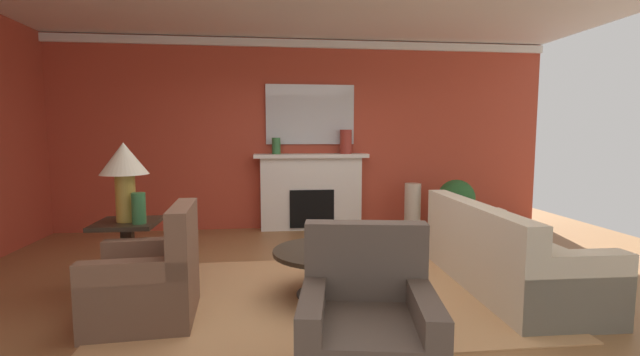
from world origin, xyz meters
TOP-DOWN VIEW (x-y plane):
  - ground_plane at (0.00, 0.00)m, footprint 9.87×9.87m
  - wall_fireplace at (0.00, 2.88)m, footprint 8.19×0.12m
  - crown_moulding at (0.00, 2.80)m, footprint 8.19×0.08m
  - area_rug at (0.04, -0.21)m, footprint 3.78×2.33m
  - fireplace at (0.18, 2.67)m, footprint 1.80×0.35m
  - mantel_mirror at (0.18, 2.79)m, footprint 1.41×0.04m
  - sofa at (1.82, -0.18)m, footprint 0.95×2.12m
  - armchair_near_window at (-1.46, -0.54)m, footprint 0.85×0.85m
  - armchair_facing_fireplace at (0.11, -1.65)m, footprint 0.92×0.92m
  - coffee_table at (0.04, -0.21)m, footprint 1.00×1.00m
  - side_table at (-1.83, 0.10)m, footprint 0.56×0.56m
  - table_lamp at (-1.83, 0.10)m, footprint 0.44×0.44m
  - vase_mantel_left at (-0.37, 2.62)m, footprint 0.13×0.13m
  - vase_on_side_table at (-1.68, -0.02)m, footprint 0.13×0.13m
  - vase_tall_corner at (1.77, 2.37)m, footprint 0.26×0.26m
  - vase_mantel_right at (0.73, 2.62)m, footprint 0.19×0.19m
  - book_red_cover at (0.17, -0.03)m, footprint 0.27×0.18m
  - potted_plant at (2.37, 2.10)m, footprint 0.56×0.56m

SIDE VIEW (x-z plane):
  - ground_plane at x=0.00m, z-range 0.00..0.00m
  - area_rug at x=0.04m, z-range 0.00..0.01m
  - sofa at x=1.82m, z-range -0.13..0.72m
  - armchair_near_window at x=-1.46m, z-range -0.17..0.78m
  - armchair_facing_fireplace at x=0.11m, z-range -0.17..0.78m
  - coffee_table at x=0.04m, z-range 0.11..0.56m
  - vase_tall_corner at x=1.77m, z-range 0.00..0.75m
  - side_table at x=-1.83m, z-range 0.05..0.75m
  - book_red_cover at x=0.17m, z-range 0.45..0.49m
  - potted_plant at x=2.37m, z-range 0.08..0.91m
  - fireplace at x=0.18m, z-range -0.03..1.18m
  - vase_on_side_table at x=-1.68m, z-range 0.70..0.99m
  - table_lamp at x=-1.83m, z-range 0.85..1.60m
  - vase_mantel_left at x=-0.37m, z-range 1.21..1.47m
  - vase_mantel_right at x=0.73m, z-range 1.21..1.59m
  - wall_fireplace at x=0.00m, z-range 0.00..3.02m
  - mantel_mirror at x=0.18m, z-range 1.36..2.31m
  - crown_moulding at x=0.00m, z-range 2.88..3.00m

